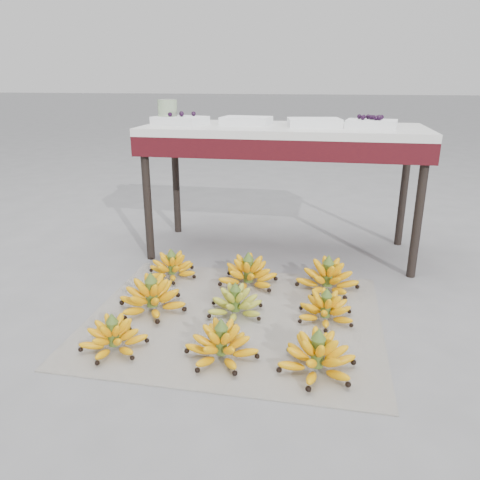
% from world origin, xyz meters
% --- Properties ---
extents(ground, '(60.00, 60.00, 0.00)m').
position_xyz_m(ground, '(0.00, 0.00, 0.00)').
color(ground, slate).
rests_on(ground, ground).
extents(newspaper_mat, '(1.26, 1.06, 0.01)m').
position_xyz_m(newspaper_mat, '(0.00, 0.02, 0.00)').
color(newspaper_mat, beige).
rests_on(newspaper_mat, ground).
extents(bunch_front_left, '(0.28, 0.28, 0.15)m').
position_xyz_m(bunch_front_left, '(-0.40, -0.31, 0.06)').
color(bunch_front_left, '#FFBE03').
rests_on(bunch_front_left, newspaper_mat).
extents(bunch_front_center, '(0.32, 0.32, 0.17)m').
position_xyz_m(bunch_front_center, '(0.02, -0.30, 0.06)').
color(bunch_front_center, '#FFBE03').
rests_on(bunch_front_center, newspaper_mat).
extents(bunch_front_right, '(0.34, 0.34, 0.17)m').
position_xyz_m(bunch_front_right, '(0.37, -0.32, 0.06)').
color(bunch_front_right, '#FFBE03').
rests_on(bunch_front_right, newspaper_mat).
extents(bunch_mid_left, '(0.35, 0.35, 0.19)m').
position_xyz_m(bunch_mid_left, '(-0.37, 0.02, 0.07)').
color(bunch_mid_left, '#FFBE03').
rests_on(bunch_mid_left, newspaper_mat).
extents(bunch_mid_center, '(0.29, 0.29, 0.15)m').
position_xyz_m(bunch_mid_center, '(0.00, 0.05, 0.06)').
color(bunch_mid_center, olive).
rests_on(bunch_mid_center, newspaper_mat).
extents(bunch_mid_right, '(0.31, 0.31, 0.15)m').
position_xyz_m(bunch_mid_right, '(0.39, 0.07, 0.06)').
color(bunch_mid_right, '#FFBE03').
rests_on(bunch_mid_right, newspaper_mat).
extents(bunch_back_left, '(0.32, 0.32, 0.16)m').
position_xyz_m(bunch_back_left, '(-0.40, 0.39, 0.06)').
color(bunch_back_left, '#FFBE03').
rests_on(bunch_back_left, newspaper_mat).
extents(bunch_back_center, '(0.39, 0.39, 0.18)m').
position_xyz_m(bunch_back_center, '(0.01, 0.36, 0.07)').
color(bunch_back_center, '#FFBE03').
rests_on(bunch_back_center, newspaper_mat).
extents(bunch_back_right, '(0.39, 0.39, 0.18)m').
position_xyz_m(bunch_back_right, '(0.40, 0.38, 0.07)').
color(bunch_back_right, '#FFBE03').
rests_on(bunch_back_right, newspaper_mat).
extents(vendor_table, '(1.55, 0.62, 0.74)m').
position_xyz_m(vendor_table, '(0.11, 0.90, 0.66)').
color(vendor_table, black).
rests_on(vendor_table, ground).
extents(tray_far_left, '(0.32, 0.27, 0.07)m').
position_xyz_m(tray_far_left, '(-0.48, 0.87, 0.77)').
color(tray_far_left, silver).
rests_on(tray_far_left, vendor_table).
extents(tray_left, '(0.29, 0.22, 0.04)m').
position_xyz_m(tray_left, '(-0.10, 0.93, 0.77)').
color(tray_left, silver).
rests_on(tray_left, vendor_table).
extents(tray_right, '(0.31, 0.25, 0.04)m').
position_xyz_m(tray_right, '(0.28, 0.87, 0.77)').
color(tray_right, silver).
rests_on(tray_right, vendor_table).
extents(tray_far_right, '(0.29, 0.23, 0.07)m').
position_xyz_m(tray_far_right, '(0.58, 0.87, 0.77)').
color(tray_far_right, silver).
rests_on(tray_far_right, vendor_table).
extents(glass_jar, '(0.14, 0.14, 0.14)m').
position_xyz_m(glass_jar, '(-0.55, 0.87, 0.81)').
color(glass_jar, '#D8F5C3').
rests_on(glass_jar, vendor_table).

